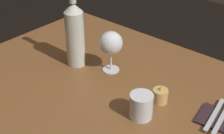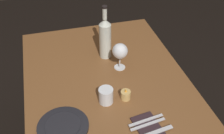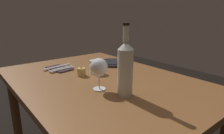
{
  "view_description": "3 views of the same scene",
  "coord_description": "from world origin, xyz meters",
  "px_view_note": "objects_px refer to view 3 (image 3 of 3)",
  "views": [
    {
      "loc": [
        0.57,
        -0.7,
        1.41
      ],
      "look_at": [
        -0.02,
        -0.01,
        0.85
      ],
      "focal_mm": 51.36,
      "sensor_mm": 36.0,
      "label": 1
    },
    {
      "loc": [
        1.1,
        -0.27,
        1.76
      ],
      "look_at": [
        -0.02,
        0.03,
        0.84
      ],
      "focal_mm": 44.29,
      "sensor_mm": 36.0,
      "label": 2
    },
    {
      "loc": [
        -0.9,
        0.64,
        1.12
      ],
      "look_at": [
        0.0,
        -0.08,
        0.8
      ],
      "focal_mm": 31.52,
      "sensor_mm": 36.0,
      "label": 3
    }
  ],
  "objects_px": {
    "fork_outer": "(62,69)",
    "table_knife": "(57,67)",
    "wine_glass_left": "(99,68)",
    "wine_bottle": "(125,68)",
    "fork_inner": "(61,68)",
    "votive_candle": "(81,72)",
    "dinner_plate": "(113,63)",
    "folded_napkin": "(59,68)",
    "water_tumbler": "(95,67)"
  },
  "relations": [
    {
      "from": "water_tumbler",
      "to": "folded_napkin",
      "type": "height_order",
      "value": "water_tumbler"
    },
    {
      "from": "wine_glass_left",
      "to": "wine_bottle",
      "type": "height_order",
      "value": "wine_bottle"
    },
    {
      "from": "wine_glass_left",
      "to": "dinner_plate",
      "type": "relative_size",
      "value": 0.68
    },
    {
      "from": "fork_inner",
      "to": "fork_outer",
      "type": "distance_m",
      "value": 0.03
    },
    {
      "from": "folded_napkin",
      "to": "fork_inner",
      "type": "height_order",
      "value": "fork_inner"
    },
    {
      "from": "fork_outer",
      "to": "table_knife",
      "type": "height_order",
      "value": "same"
    },
    {
      "from": "water_tumbler",
      "to": "votive_candle",
      "type": "relative_size",
      "value": 1.24
    },
    {
      "from": "dinner_plate",
      "to": "folded_napkin",
      "type": "distance_m",
      "value": 0.4
    },
    {
      "from": "folded_napkin",
      "to": "water_tumbler",
      "type": "bearing_deg",
      "value": -146.89
    },
    {
      "from": "votive_candle",
      "to": "dinner_plate",
      "type": "xyz_separation_m",
      "value": [
        0.11,
        -0.34,
        -0.02
      ]
    },
    {
      "from": "fork_inner",
      "to": "votive_candle",
      "type": "bearing_deg",
      "value": -166.8
    },
    {
      "from": "fork_inner",
      "to": "fork_outer",
      "type": "relative_size",
      "value": 1.0
    },
    {
      "from": "folded_napkin",
      "to": "fork_outer",
      "type": "relative_size",
      "value": 1.13
    },
    {
      "from": "folded_napkin",
      "to": "table_knife",
      "type": "distance_m",
      "value": 0.03
    },
    {
      "from": "wine_bottle",
      "to": "fork_inner",
      "type": "height_order",
      "value": "wine_bottle"
    },
    {
      "from": "water_tumbler",
      "to": "dinner_plate",
      "type": "relative_size",
      "value": 0.35
    },
    {
      "from": "votive_candle",
      "to": "fork_outer",
      "type": "distance_m",
      "value": 0.18
    },
    {
      "from": "folded_napkin",
      "to": "fork_outer",
      "type": "height_order",
      "value": "fork_outer"
    },
    {
      "from": "wine_bottle",
      "to": "votive_candle",
      "type": "height_order",
      "value": "wine_bottle"
    },
    {
      "from": "water_tumbler",
      "to": "fork_inner",
      "type": "height_order",
      "value": "water_tumbler"
    },
    {
      "from": "wine_bottle",
      "to": "fork_inner",
      "type": "xyz_separation_m",
      "value": [
        0.59,
        0.06,
        -0.12
      ]
    },
    {
      "from": "wine_glass_left",
      "to": "table_knife",
      "type": "bearing_deg",
      "value": 0.44
    },
    {
      "from": "votive_candle",
      "to": "wine_glass_left",
      "type": "bearing_deg",
      "value": 170.45
    },
    {
      "from": "dinner_plate",
      "to": "wine_glass_left",
      "type": "bearing_deg",
      "value": 133.75
    },
    {
      "from": "dinner_plate",
      "to": "fork_outer",
      "type": "distance_m",
      "value": 0.39
    },
    {
      "from": "votive_candle",
      "to": "fork_inner",
      "type": "bearing_deg",
      "value": 13.2
    },
    {
      "from": "votive_candle",
      "to": "fork_outer",
      "type": "xyz_separation_m",
      "value": [
        0.17,
        0.05,
        -0.01
      ]
    },
    {
      "from": "fork_inner",
      "to": "table_knife",
      "type": "relative_size",
      "value": 0.86
    },
    {
      "from": "water_tumbler",
      "to": "table_knife",
      "type": "height_order",
      "value": "water_tumbler"
    },
    {
      "from": "wine_bottle",
      "to": "dinner_plate",
      "type": "bearing_deg",
      "value": -33.16
    },
    {
      "from": "wine_bottle",
      "to": "dinner_plate",
      "type": "relative_size",
      "value": 1.41
    },
    {
      "from": "votive_candle",
      "to": "dinner_plate",
      "type": "bearing_deg",
      "value": -72.26
    },
    {
      "from": "fork_inner",
      "to": "table_knife",
      "type": "xyz_separation_m",
      "value": [
        0.05,
        0.0,
        0.0
      ]
    },
    {
      "from": "wine_bottle",
      "to": "fork_outer",
      "type": "height_order",
      "value": "wine_bottle"
    },
    {
      "from": "wine_glass_left",
      "to": "fork_outer",
      "type": "bearing_deg",
      "value": 0.52
    },
    {
      "from": "dinner_plate",
      "to": "folded_napkin",
      "type": "bearing_deg",
      "value": 72.98
    },
    {
      "from": "wine_bottle",
      "to": "folded_napkin",
      "type": "xyz_separation_m",
      "value": [
        0.62,
        0.06,
        -0.13
      ]
    },
    {
      "from": "dinner_plate",
      "to": "fork_inner",
      "type": "relative_size",
      "value": 1.34
    },
    {
      "from": "fork_outer",
      "to": "table_knife",
      "type": "bearing_deg",
      "value": 0.0
    },
    {
      "from": "fork_outer",
      "to": "fork_inner",
      "type": "bearing_deg",
      "value": 0.0
    },
    {
      "from": "water_tumbler",
      "to": "folded_napkin",
      "type": "distance_m",
      "value": 0.28
    },
    {
      "from": "wine_bottle",
      "to": "table_knife",
      "type": "bearing_deg",
      "value": 5.02
    },
    {
      "from": "wine_bottle",
      "to": "fork_inner",
      "type": "bearing_deg",
      "value": 5.48
    },
    {
      "from": "water_tumbler",
      "to": "fork_inner",
      "type": "xyz_separation_m",
      "value": [
        0.2,
        0.15,
        -0.03
      ]
    },
    {
      "from": "wine_glass_left",
      "to": "fork_outer",
      "type": "distance_m",
      "value": 0.44
    },
    {
      "from": "votive_candle",
      "to": "dinner_plate",
      "type": "relative_size",
      "value": 0.28
    },
    {
      "from": "fork_inner",
      "to": "fork_outer",
      "type": "xyz_separation_m",
      "value": [
        -0.03,
        0.0,
        0.0
      ]
    },
    {
      "from": "water_tumbler",
      "to": "wine_bottle",
      "type": "bearing_deg",
      "value": 166.52
    },
    {
      "from": "wine_bottle",
      "to": "dinner_plate",
      "type": "distance_m",
      "value": 0.61
    },
    {
      "from": "wine_bottle",
      "to": "table_knife",
      "type": "distance_m",
      "value": 0.66
    }
  ]
}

